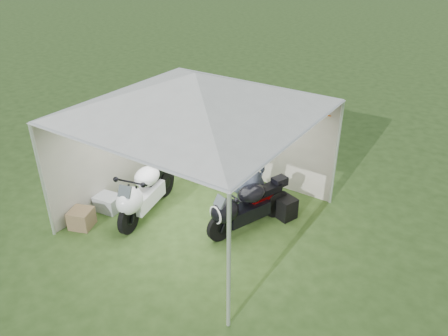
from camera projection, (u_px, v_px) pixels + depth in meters
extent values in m
plane|color=#2C4518|center=(200.00, 217.00, 8.89)|extent=(80.00, 80.00, 0.00)
cylinder|color=silver|center=(43.00, 182.00, 7.86)|extent=(0.06, 0.06, 2.30)
cylinder|color=silver|center=(229.00, 265.00, 5.91)|extent=(0.06, 0.06, 2.30)
cylinder|color=silver|center=(181.00, 115.00, 10.79)|extent=(0.06, 0.06, 2.30)
cylinder|color=silver|center=(336.00, 155.00, 8.84)|extent=(0.06, 0.06, 2.30)
cube|color=beige|center=(251.00, 133.00, 9.81)|extent=(4.00, 0.02, 2.30)
cube|color=beige|center=(123.00, 143.00, 9.32)|extent=(0.02, 4.00, 2.30)
cube|color=beige|center=(293.00, 199.00, 7.37)|extent=(0.02, 4.00, 2.30)
pyramid|color=silver|center=(196.00, 92.00, 7.63)|extent=(5.66, 5.66, 0.70)
cube|color=#99A5B7|center=(191.00, 90.00, 10.27)|extent=(0.22, 0.02, 0.28)
cube|color=#99A5B7|center=(203.00, 93.00, 10.10)|extent=(0.22, 0.02, 0.28)
cube|color=#99A5B7|center=(216.00, 95.00, 9.93)|extent=(0.22, 0.01, 0.28)
cube|color=#99A5B7|center=(228.00, 98.00, 9.76)|extent=(0.22, 0.01, 0.28)
cube|color=#99A5B7|center=(192.00, 102.00, 10.41)|extent=(0.22, 0.02, 0.28)
cube|color=#99A5B7|center=(203.00, 105.00, 10.24)|extent=(0.22, 0.01, 0.28)
cube|color=#99A5B7|center=(216.00, 108.00, 10.07)|extent=(0.22, 0.02, 0.28)
cube|color=#99A5B7|center=(228.00, 111.00, 9.90)|extent=(0.22, 0.01, 0.28)
cylinder|color=#D8590C|center=(260.00, 101.00, 9.31)|extent=(3.20, 0.02, 0.02)
cylinder|color=black|center=(129.00, 218.00, 8.32)|extent=(0.24, 0.63, 0.63)
cylinder|color=black|center=(164.00, 182.00, 9.52)|extent=(0.29, 0.65, 0.63)
cube|color=white|center=(146.00, 197.00, 8.84)|extent=(0.57, 1.05, 0.31)
ellipsoid|color=white|center=(130.00, 201.00, 8.25)|extent=(0.60, 0.72, 0.52)
ellipsoid|color=white|center=(147.00, 176.00, 8.73)|extent=(0.59, 0.73, 0.37)
cube|color=black|center=(157.00, 170.00, 9.10)|extent=(0.40, 0.67, 0.15)
cube|color=white|center=(165.00, 159.00, 9.35)|extent=(0.29, 0.36, 0.19)
cube|color=black|center=(155.00, 180.00, 9.10)|extent=(0.23, 0.58, 0.10)
cube|color=#3F474C|center=(125.00, 192.00, 8.02)|extent=(0.28, 0.20, 0.22)
cylinder|color=black|center=(221.00, 227.00, 8.12)|extent=(0.29, 0.58, 0.58)
cylinder|color=black|center=(275.00, 203.00, 8.82)|extent=(0.34, 0.60, 0.58)
cube|color=black|center=(247.00, 212.00, 8.41)|extent=(0.63, 0.98, 0.29)
ellipsoid|color=black|center=(225.00, 211.00, 8.02)|extent=(0.61, 0.70, 0.49)
ellipsoid|color=black|center=(252.00, 193.00, 8.27)|extent=(0.61, 0.71, 0.34)
cube|color=black|center=(267.00, 190.00, 8.50)|extent=(0.44, 0.63, 0.14)
cube|color=black|center=(280.00, 181.00, 8.63)|extent=(0.30, 0.35, 0.17)
cube|color=#960405|center=(263.00, 198.00, 8.53)|extent=(0.28, 0.53, 0.10)
cube|color=#3F474C|center=(220.00, 202.00, 7.84)|extent=(0.27, 0.21, 0.20)
cylinder|color=white|center=(216.00, 215.00, 7.91)|extent=(0.33, 0.14, 0.35)
cube|color=#242DC3|center=(278.00, 208.00, 8.94)|extent=(0.43, 0.35, 0.28)
imported|color=black|center=(232.00, 152.00, 9.66)|extent=(0.88, 0.73, 1.65)
imported|color=#4F5973|center=(249.00, 173.00, 8.51)|extent=(0.83, 0.85, 1.97)
cube|color=black|center=(284.00, 207.00, 8.83)|extent=(0.54, 0.48, 0.44)
cube|color=#B4B8BD|center=(108.00, 203.00, 9.06)|extent=(0.55, 0.45, 0.33)
cube|color=brown|center=(81.00, 218.00, 8.54)|extent=(0.54, 0.54, 0.37)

